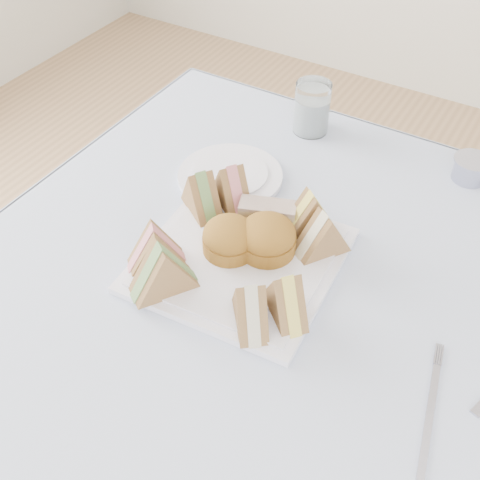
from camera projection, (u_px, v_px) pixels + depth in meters
The scene contains 18 objects.
table at pixel (271, 419), 1.18m from camera, with size 0.90×0.90×0.74m, color brown.
tablecloth at pixel (280, 295), 0.92m from camera, with size 1.02×1.02×0.01m, color silver.
serving_plate at pixel (240, 260), 0.96m from camera, with size 0.30×0.30×0.01m, color white.
sandwich_fl_a at pixel (155, 246), 0.91m from camera, with size 0.09×0.04×0.08m, color #A17D4C, non-canonical shape.
sandwich_fl_b at pixel (163, 268), 0.88m from camera, with size 0.10×0.05×0.09m, color #A17D4C, non-canonical shape.
sandwich_fr_a at pixel (286, 295), 0.84m from camera, with size 0.09×0.04×0.08m, color #A17D4C, non-canonical shape.
sandwich_fr_b at pixel (250, 304), 0.83m from camera, with size 0.09×0.04×0.08m, color #A17D4C, non-canonical shape.
sandwich_bl_a at pixel (201, 192), 1.01m from camera, with size 0.09×0.04×0.08m, color #A17D4C, non-canonical shape.
sandwich_bl_b at pixel (232, 185), 1.02m from camera, with size 0.09×0.04×0.08m, color #A17D4C, non-canonical shape.
sandwich_br_a at pixel (323, 233), 0.94m from camera, with size 0.09×0.04×0.08m, color #A17D4C, non-canonical shape.
sandwich_br_b at pixel (310, 212), 0.97m from camera, with size 0.09×0.04×0.08m, color #A17D4C, non-canonical shape.
scone_left at pixel (229, 238), 0.94m from camera, with size 0.09×0.09×0.06m, color #A5721F.
scone_right at pixel (267, 237), 0.94m from camera, with size 0.09×0.09×0.06m, color #A5721F.
pastry_slice at pixel (268, 214), 0.99m from camera, with size 0.09×0.04×0.04m, color tan.
side_plate at pixel (230, 176), 1.11m from camera, with size 0.19×0.19×0.01m, color white.
water_glass at pixel (312, 108), 1.19m from camera, with size 0.07×0.07×0.10m, color white.
tea_strainer at pixel (471, 170), 1.10m from camera, with size 0.07×0.07×0.04m, color #A0A0B7.
fork at pixel (429, 419), 0.76m from camera, with size 0.01×0.17×0.00m, color #A0A0B7.
Camera 1 is at (0.25, -0.55, 1.44)m, focal length 45.00 mm.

